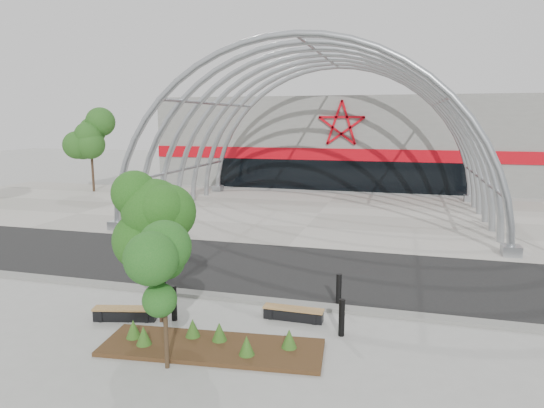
{
  "coord_description": "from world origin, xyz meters",
  "views": [
    {
      "loc": [
        5.22,
        -15.04,
        6.08
      ],
      "look_at": [
        0.0,
        4.0,
        2.6
      ],
      "focal_mm": 32.0,
      "sensor_mm": 36.0,
      "label": 1
    }
  ],
  "objects_px": {
    "bench_0": "(125,314)",
    "street_tree_1": "(164,278)",
    "bench_1": "(293,314)",
    "bollard_2": "(174,303)",
    "street_tree_0": "(158,223)"
  },
  "relations": [
    {
      "from": "bench_0",
      "to": "bollard_2",
      "type": "distance_m",
      "value": 1.54
    },
    {
      "from": "bollard_2",
      "to": "street_tree_0",
      "type": "bearing_deg",
      "value": -149.52
    },
    {
      "from": "street_tree_0",
      "to": "bench_1",
      "type": "height_order",
      "value": "street_tree_0"
    },
    {
      "from": "street_tree_1",
      "to": "bollard_2",
      "type": "xyz_separation_m",
      "value": [
        -1.14,
        2.67,
        -1.78
      ]
    },
    {
      "from": "street_tree_1",
      "to": "bench_1",
      "type": "relative_size",
      "value": 1.73
    },
    {
      "from": "bollard_2",
      "to": "bench_1",
      "type": "bearing_deg",
      "value": 15.64
    },
    {
      "from": "street_tree_1",
      "to": "bench_0",
      "type": "distance_m",
      "value": 4.05
    },
    {
      "from": "bench_0",
      "to": "street_tree_1",
      "type": "bearing_deg",
      "value": -41.31
    },
    {
      "from": "bench_0",
      "to": "bench_1",
      "type": "xyz_separation_m",
      "value": [
        4.95,
        1.38,
        -0.01
      ]
    },
    {
      "from": "street_tree_1",
      "to": "bench_0",
      "type": "height_order",
      "value": "street_tree_1"
    },
    {
      "from": "bench_0",
      "to": "bench_1",
      "type": "bearing_deg",
      "value": 15.55
    },
    {
      "from": "bench_1",
      "to": "bollard_2",
      "type": "distance_m",
      "value": 3.65
    },
    {
      "from": "street_tree_0",
      "to": "bollard_2",
      "type": "height_order",
      "value": "street_tree_0"
    },
    {
      "from": "bollard_2",
      "to": "street_tree_1",
      "type": "bearing_deg",
      "value": -66.94
    },
    {
      "from": "street_tree_0",
      "to": "street_tree_1",
      "type": "height_order",
      "value": "street_tree_0"
    }
  ]
}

